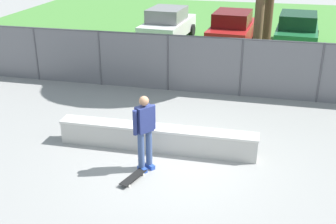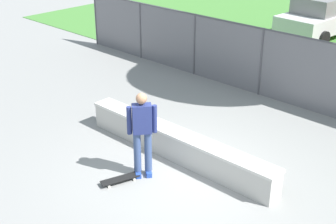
{
  "view_description": "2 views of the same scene",
  "coord_description": "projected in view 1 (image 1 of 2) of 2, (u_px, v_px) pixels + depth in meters",
  "views": [
    {
      "loc": [
        1.93,
        -8.66,
        5.12
      ],
      "look_at": [
        -0.12,
        0.07,
        1.25
      ],
      "focal_mm": 45.14,
      "sensor_mm": 36.0,
      "label": 1
    },
    {
      "loc": [
        5.55,
        -6.16,
        5.26
      ],
      "look_at": [
        -0.72,
        0.45,
        1.05
      ],
      "focal_mm": 50.31,
      "sensor_mm": 36.0,
      "label": 2
    }
  ],
  "objects": [
    {
      "name": "ground_plane",
      "position": [
        172.0,
        161.0,
        10.18
      ],
      "size": [
        80.0,
        80.0,
        0.0
      ],
      "primitive_type": "plane",
      "color": "gray"
    },
    {
      "name": "grass_strip",
      "position": [
        231.0,
        29.0,
        23.67
      ],
      "size": [
        29.29,
        20.0,
        0.02
      ],
      "primitive_type": "cube",
      "color": "#478438",
      "rests_on": "ground"
    },
    {
      "name": "concrete_ledge",
      "position": [
        157.0,
        138.0,
        10.62
      ],
      "size": [
        5.04,
        0.53,
        0.63
      ],
      "color": "#B7B5AD",
      "rests_on": "ground"
    },
    {
      "name": "skateboarder",
      "position": [
        145.0,
        130.0,
        9.45
      ],
      "size": [
        0.43,
        0.49,
        1.82
      ],
      "color": "#2647A5",
      "rests_on": "ground"
    },
    {
      "name": "skateboard",
      "position": [
        133.0,
        177.0,
        9.38
      ],
      "size": [
        0.44,
        0.82,
        0.09
      ],
      "color": "black",
      "rests_on": "ground"
    },
    {
      "name": "chainlink_fence",
      "position": [
        204.0,
        63.0,
        14.05
      ],
      "size": [
        17.36,
        0.07,
        1.96
      ],
      "color": "#4C4C51",
      "rests_on": "ground"
    },
    {
      "name": "car_white",
      "position": [
        168.0,
        24.0,
        20.9
      ],
      "size": [
        2.26,
        4.33,
        1.66
      ],
      "color": "silver",
      "rests_on": "ground"
    },
    {
      "name": "car_red",
      "position": [
        232.0,
        29.0,
        20.0
      ],
      "size": [
        2.26,
        4.33,
        1.66
      ],
      "color": "#B21E1E",
      "rests_on": "ground"
    },
    {
      "name": "car_green",
      "position": [
        297.0,
        31.0,
        19.58
      ],
      "size": [
        2.26,
        4.33,
        1.66
      ],
      "color": "#1E6638",
      "rests_on": "ground"
    }
  ]
}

